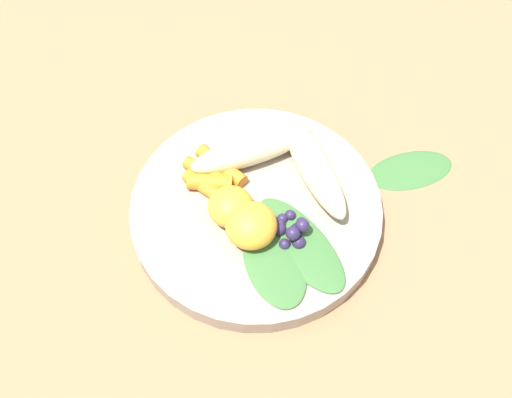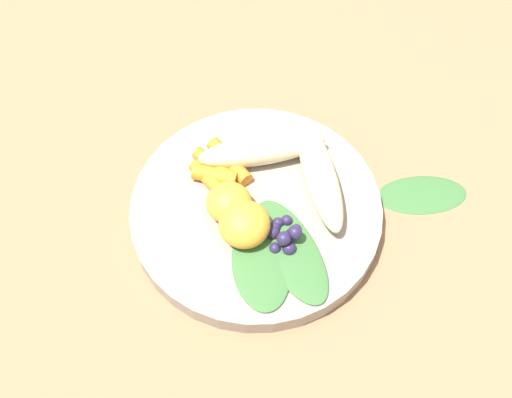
{
  "view_description": "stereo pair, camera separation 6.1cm",
  "coord_description": "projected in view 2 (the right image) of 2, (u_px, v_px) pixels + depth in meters",
  "views": [
    {
      "loc": [
        -0.21,
        0.26,
        0.55
      ],
      "look_at": [
        0.0,
        0.0,
        0.03
      ],
      "focal_mm": 41.39,
      "sensor_mm": 36.0,
      "label": 1
    },
    {
      "loc": [
        -0.25,
        0.21,
        0.55
      ],
      "look_at": [
        0.0,
        0.0,
        0.03
      ],
      "focal_mm": 41.39,
      "sensor_mm": 36.0,
      "label": 2
    }
  ],
  "objects": [
    {
      "name": "ground_plane",
      "position": [
        256.0,
        216.0,
        0.64
      ],
      "size": [
        2.4,
        2.4,
        0.0
      ],
      "primitive_type": "plane",
      "color": "#99704C"
    },
    {
      "name": "bowl",
      "position": [
        256.0,
        210.0,
        0.63
      ],
      "size": [
        0.27,
        0.27,
        0.02
      ],
      "primitive_type": "cylinder",
      "color": "gray",
      "rests_on": "ground_plane"
    },
    {
      "name": "banana_peeled_left",
      "position": [
        262.0,
        149.0,
        0.64
      ],
      "size": [
        0.1,
        0.14,
        0.03
      ],
      "primitive_type": "ellipsoid",
      "rotation": [
        0.0,
        0.0,
        7.34
      ],
      "color": "beige",
      "rests_on": "bowl"
    },
    {
      "name": "banana_peeled_right",
      "position": [
        320.0,
        175.0,
        0.62
      ],
      "size": [
        0.14,
        0.1,
        0.03
      ],
      "primitive_type": "ellipsoid",
      "rotation": [
        0.0,
        0.0,
        5.76
      ],
      "color": "beige",
      "rests_on": "bowl"
    },
    {
      "name": "orange_segment_near",
      "position": [
        244.0,
        224.0,
        0.58
      ],
      "size": [
        0.05,
        0.05,
        0.04
      ],
      "primitive_type": "ellipsoid",
      "color": "#F4A833",
      "rests_on": "bowl"
    },
    {
      "name": "orange_segment_far",
      "position": [
        229.0,
        203.0,
        0.6
      ],
      "size": [
        0.05,
        0.05,
        0.03
      ],
      "primitive_type": "ellipsoid",
      "color": "#F4A833",
      "rests_on": "bowl"
    },
    {
      "name": "carrot_front",
      "position": [
        229.0,
        161.0,
        0.64
      ],
      "size": [
        0.06,
        0.02,
        0.02
      ],
      "primitive_type": "cylinder",
      "rotation": [
        0.0,
        1.57,
        6.21
      ],
      "color": "orange",
      "rests_on": "bowl"
    },
    {
      "name": "carrot_mid_left",
      "position": [
        213.0,
        164.0,
        0.64
      ],
      "size": [
        0.05,
        0.02,
        0.01
      ],
      "primitive_type": "cylinder",
      "rotation": [
        0.0,
        1.57,
        6.41
      ],
      "color": "orange",
      "rests_on": "bowl"
    },
    {
      "name": "carrot_mid_right",
      "position": [
        215.0,
        176.0,
        0.63
      ],
      "size": [
        0.05,
        0.04,
        0.02
      ],
      "primitive_type": "cylinder",
      "rotation": [
        0.0,
        1.57,
        6.88
      ],
      "color": "orange",
      "rests_on": "bowl"
    },
    {
      "name": "carrot_rear",
      "position": [
        210.0,
        181.0,
        0.62
      ],
      "size": [
        0.06,
        0.02,
        0.01
      ],
      "primitive_type": "cylinder",
      "rotation": [
        0.0,
        1.57,
        6.29
      ],
      "color": "orange",
      "rests_on": "bowl"
    },
    {
      "name": "blueberry_pile",
      "position": [
        284.0,
        234.0,
        0.59
      ],
      "size": [
        0.04,
        0.04,
        0.03
      ],
      "color": "#2D234C",
      "rests_on": "bowl"
    },
    {
      "name": "coconut_shred_patch",
      "position": [
        267.0,
        260.0,
        0.58
      ],
      "size": [
        0.05,
        0.05,
        0.0
      ],
      "primitive_type": "cylinder",
      "color": "white",
      "rests_on": "bowl"
    },
    {
      "name": "kale_leaf_left",
      "position": [
        261.0,
        264.0,
        0.58
      ],
      "size": [
        0.12,
        0.11,
        0.0
      ],
      "primitive_type": "ellipsoid",
      "rotation": [
        0.0,
        0.0,
        8.82
      ],
      "color": "#3D7038",
      "rests_on": "bowl"
    },
    {
      "name": "kale_leaf_right",
      "position": [
        290.0,
        250.0,
        0.59
      ],
      "size": [
        0.14,
        0.09,
        0.0
      ],
      "primitive_type": "ellipsoid",
      "rotation": [
        0.0,
        0.0,
        9.14
      ],
      "color": "#3D7038",
      "rests_on": "bowl"
    },
    {
      "name": "kale_leaf_stray",
      "position": [
        422.0,
        194.0,
        0.65
      ],
      "size": [
        0.1,
        0.11,
        0.01
      ],
      "primitive_type": "ellipsoid",
      "rotation": [
        0.0,
        0.0,
        4.09
      ],
      "color": "#3D7038",
      "rests_on": "ground_plane"
    }
  ]
}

